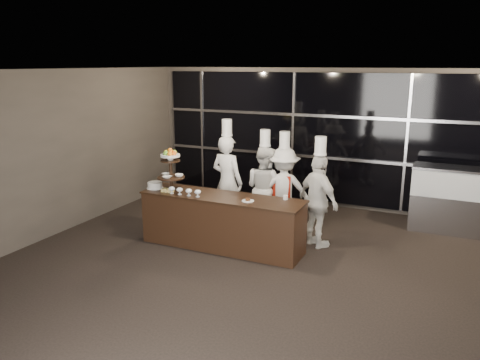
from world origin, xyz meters
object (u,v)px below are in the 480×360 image
at_px(display_stand, 171,166).
at_px(chef_a, 227,181).
at_px(buffet_counter, 222,221).
at_px(chef_d, 318,200).
at_px(chef_b, 264,187).
at_px(chef_c, 284,189).
at_px(layer_cake, 155,185).
at_px(display_case, 449,196).

bearing_deg(display_stand, chef_a, 57.48).
distance_m(buffet_counter, chef_d, 1.68).
relative_size(display_stand, chef_b, 0.39).
bearing_deg(chef_a, chef_d, -7.44).
bearing_deg(chef_c, buffet_counter, -118.51).
relative_size(display_stand, layer_cake, 2.48).
bearing_deg(display_case, chef_c, -155.84).
distance_m(display_stand, chef_c, 2.14).
height_order(buffet_counter, layer_cake, layer_cake).
relative_size(buffet_counter, chef_a, 1.36).
height_order(chef_c, chef_d, chef_d).
height_order(display_case, chef_b, chef_b).
distance_m(buffet_counter, chef_c, 1.44).
relative_size(layer_cake, display_case, 0.22).
bearing_deg(chef_b, chef_d, -20.16).
distance_m(buffet_counter, display_case, 4.29).
bearing_deg(chef_c, layer_cake, -147.19).
xyz_separation_m(display_stand, layer_cake, (-0.31, -0.05, -0.37)).
bearing_deg(chef_a, display_case, 21.43).
relative_size(display_case, chef_a, 0.65).
distance_m(buffet_counter, layer_cake, 1.41).
relative_size(buffet_counter, chef_d, 1.48).
distance_m(layer_cake, chef_a, 1.39).
bearing_deg(display_stand, display_case, 29.06).
height_order(display_case, chef_d, chef_d).
height_order(layer_cake, chef_d, chef_d).
xyz_separation_m(buffet_counter, display_stand, (-1.00, -0.00, 0.87)).
relative_size(display_case, chef_d, 0.70).
bearing_deg(layer_cake, chef_c, 32.81).
bearing_deg(chef_c, display_stand, -143.63).
bearing_deg(chef_d, chef_c, 148.32).
xyz_separation_m(buffet_counter, chef_b, (0.31, 1.16, 0.36)).
bearing_deg(chef_a, chef_b, 14.88).
relative_size(buffet_counter, layer_cake, 9.47).
bearing_deg(display_stand, buffet_counter, 0.01).
bearing_deg(buffet_counter, chef_b, 74.95).
bearing_deg(display_case, display_stand, -150.94).
bearing_deg(layer_cake, chef_d, 15.74).
xyz_separation_m(chef_b, chef_d, (1.16, -0.42, 0.01)).
bearing_deg(display_case, chef_a, -158.57).
distance_m(display_case, chef_a, 4.15).
distance_m(buffet_counter, chef_b, 1.25).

